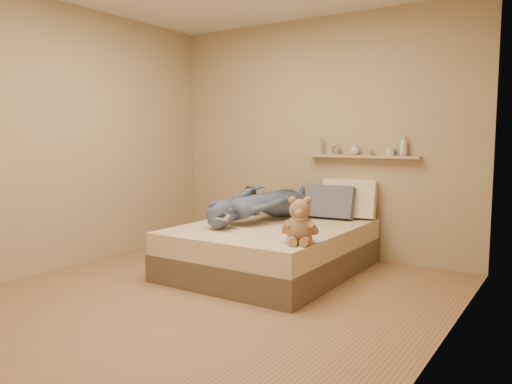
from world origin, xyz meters
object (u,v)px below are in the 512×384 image
Objects in this scene: dark_plush at (251,203)px; pillow_grey at (330,202)px; bed at (272,248)px; teddy_bear at (300,224)px; person at (266,203)px; wall_shelf at (362,156)px; pillow_cream at (349,199)px; game_console at (222,217)px.

pillow_grey is at bearing 16.34° from dark_plush.
teddy_bear is at bearing -43.46° from bed.
person reaches higher than pillow_grey.
wall_shelf reaches higher than person.
teddy_bear is 0.70× the size of pillow_cream.
bed is 3.45× the size of pillow_cream.
wall_shelf is at bearing 58.82° from bed.
bed is 4.96× the size of teddy_bear.
person is (-0.49, -0.49, 0.01)m from pillow_grey.
dark_plush is 1.06m from pillow_cream.
game_console is at bearing 99.18° from person.
game_console is at bearing 176.23° from teddy_bear.
game_console is 1.32m from pillow_grey.
wall_shelf reaches higher than game_console.
person is at bearing -135.24° from pillow_cream.
wall_shelf is (0.55, 0.91, 0.88)m from bed.
game_console is 0.32× the size of pillow_grey.
bed is at bearing 68.98° from game_console.
pillow_cream is (0.45, 0.83, 0.43)m from bed.
teddy_bear is at bearing 146.22° from person.
teddy_bear is 1.21× the size of dark_plush.
person reaches higher than game_console.
game_console is 0.41× the size of teddy_bear.
pillow_grey is 0.32× the size of person.
pillow_cream reaches higher than game_console.
dark_plush is (-1.16, 1.03, -0.02)m from teddy_bear.
person is (-0.19, 0.20, 0.41)m from bed.
bed is at bearing -121.18° from wall_shelf.
person is (-0.81, 0.78, 0.03)m from teddy_bear.
bed is at bearing 136.54° from teddy_bear.
pillow_cream is at bearing 96.88° from teddy_bear.
pillow_cream is 0.90m from person.
teddy_bear reaches higher than bed.
wall_shelf reaches higher than teddy_bear.
dark_plush is 0.26× the size of wall_shelf.
wall_shelf is (0.74, 0.71, 0.47)m from person.
dark_plush is at bearing -158.69° from pillow_cream.
pillow_cream is 1.10× the size of pillow_grey.
game_console is 1.03m from dark_plush.
person is (0.35, -0.25, 0.05)m from dark_plush.
teddy_bear is at bearing -41.70° from dark_plush.
pillow_cream reaches higher than dark_plush.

